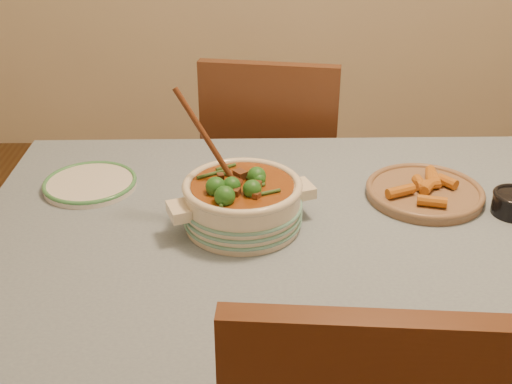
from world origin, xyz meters
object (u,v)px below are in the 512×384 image
(dining_table, at_px, (345,270))
(chair_far, at_px, (272,168))
(stew_casserole, at_px, (242,199))
(white_plate, at_px, (90,183))
(fried_plate, at_px, (425,190))

(dining_table, relative_size, chair_far, 1.79)
(stew_casserole, height_order, chair_far, stew_casserole)
(white_plate, distance_m, chair_far, 0.78)
(fried_plate, xyz_separation_m, chair_far, (-0.34, 0.63, -0.24))
(dining_table, xyz_separation_m, white_plate, (-0.61, 0.24, 0.10))
(dining_table, relative_size, white_plate, 6.12)
(dining_table, height_order, chair_far, chair_far)
(stew_casserole, xyz_separation_m, chair_far, (0.10, 0.76, -0.29))
(dining_table, distance_m, stew_casserole, 0.28)
(stew_casserole, xyz_separation_m, white_plate, (-0.38, 0.19, -0.06))
(fried_plate, relative_size, chair_far, 0.34)
(stew_casserole, relative_size, fried_plate, 1.06)
(stew_casserole, distance_m, fried_plate, 0.46)
(chair_far, bearing_deg, dining_table, 109.41)
(dining_table, height_order, fried_plate, fried_plate)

